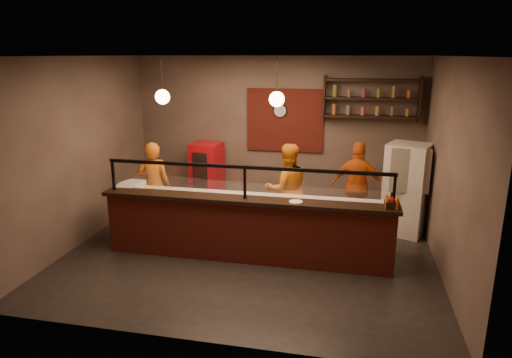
% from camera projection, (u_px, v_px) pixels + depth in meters
% --- Properties ---
extents(floor, '(6.00, 6.00, 0.00)m').
position_uv_depth(floor, '(249.00, 253.00, 7.66)').
color(floor, black).
rests_on(floor, ground).
extents(ceiling, '(6.00, 6.00, 0.00)m').
position_uv_depth(ceiling, '(249.00, 56.00, 6.81)').
color(ceiling, '#362E29').
rests_on(ceiling, wall_back).
extents(wall_back, '(6.00, 0.00, 6.00)m').
position_uv_depth(wall_back, '(275.00, 134.00, 9.59)').
color(wall_back, '#726054').
rests_on(wall_back, floor).
extents(wall_left, '(0.00, 5.00, 5.00)m').
position_uv_depth(wall_left, '(79.00, 152.00, 7.84)').
color(wall_left, '#726054').
rests_on(wall_left, floor).
extents(wall_right, '(0.00, 5.00, 5.00)m').
position_uv_depth(wall_right, '(450.00, 170.00, 6.63)').
color(wall_right, '#726054').
rests_on(wall_right, floor).
extents(wall_front, '(6.00, 0.00, 6.00)m').
position_uv_depth(wall_front, '(197.00, 212.00, 4.88)').
color(wall_front, '#726054').
rests_on(wall_front, floor).
extents(brick_patch, '(1.60, 0.04, 1.30)m').
position_uv_depth(brick_patch, '(285.00, 120.00, 9.45)').
color(brick_patch, maroon).
rests_on(brick_patch, wall_back).
extents(service_counter, '(4.60, 0.25, 1.00)m').
position_uv_depth(service_counter, '(245.00, 232.00, 7.24)').
color(service_counter, maroon).
rests_on(service_counter, floor).
extents(counter_ledge, '(4.70, 0.37, 0.06)m').
position_uv_depth(counter_ledge, '(245.00, 200.00, 7.10)').
color(counter_ledge, black).
rests_on(counter_ledge, service_counter).
extents(worktop_cabinet, '(4.60, 0.75, 0.85)m').
position_uv_depth(worktop_cabinet, '(252.00, 225.00, 7.74)').
color(worktop_cabinet, gray).
rests_on(worktop_cabinet, floor).
extents(worktop, '(4.60, 0.75, 0.05)m').
position_uv_depth(worktop, '(252.00, 200.00, 7.62)').
color(worktop, white).
rests_on(worktop, worktop_cabinet).
extents(sneeze_guard, '(4.50, 0.05, 0.52)m').
position_uv_depth(sneeze_guard, '(245.00, 179.00, 7.01)').
color(sneeze_guard, white).
rests_on(sneeze_guard, counter_ledge).
extents(wall_shelving, '(1.84, 0.28, 0.85)m').
position_uv_depth(wall_shelving, '(371.00, 98.00, 8.83)').
color(wall_shelving, black).
rests_on(wall_shelving, wall_back).
extents(wall_clock, '(0.30, 0.04, 0.30)m').
position_uv_depth(wall_clock, '(280.00, 111.00, 9.40)').
color(wall_clock, black).
rests_on(wall_clock, wall_back).
extents(pendant_left, '(0.24, 0.24, 0.77)m').
position_uv_depth(pendant_left, '(162.00, 97.00, 7.47)').
color(pendant_left, black).
rests_on(pendant_left, ceiling).
extents(pendant_right, '(0.24, 0.24, 0.77)m').
position_uv_depth(pendant_right, '(277.00, 99.00, 7.09)').
color(pendant_right, black).
rests_on(pendant_right, ceiling).
extents(cook_left, '(0.67, 0.50, 1.66)m').
position_uv_depth(cook_left, '(154.00, 185.00, 8.66)').
color(cook_left, orange).
rests_on(cook_left, floor).
extents(cook_mid, '(1.01, 0.91, 1.69)m').
position_uv_depth(cook_mid, '(287.00, 189.00, 8.32)').
color(cook_mid, orange).
rests_on(cook_mid, floor).
extents(cook_right, '(1.04, 0.57, 1.68)m').
position_uv_depth(cook_right, '(358.00, 186.00, 8.52)').
color(cook_right, '#D95A14').
rests_on(cook_right, floor).
extents(fridge, '(0.89, 0.86, 1.69)m').
position_uv_depth(fridge, '(406.00, 189.00, 8.32)').
color(fridge, beige).
rests_on(fridge, floor).
extents(red_cooler, '(0.67, 0.63, 1.42)m').
position_uv_depth(red_cooler, '(207.00, 176.00, 9.78)').
color(red_cooler, red).
rests_on(red_cooler, floor).
extents(pizza_dough, '(0.58, 0.58, 0.01)m').
position_uv_depth(pizza_dough, '(226.00, 196.00, 7.73)').
color(pizza_dough, white).
rests_on(pizza_dough, worktop).
extents(prep_tub_a, '(0.31, 0.25, 0.15)m').
position_uv_depth(prep_tub_a, '(136.00, 185.00, 8.13)').
color(prep_tub_a, silver).
rests_on(prep_tub_a, worktop).
extents(prep_tub_b, '(0.41, 0.36, 0.17)m').
position_uv_depth(prep_tub_b, '(131.00, 187.00, 7.97)').
color(prep_tub_b, silver).
rests_on(prep_tub_b, worktop).
extents(prep_tub_c, '(0.37, 0.31, 0.17)m').
position_uv_depth(prep_tub_c, '(126.00, 190.00, 7.79)').
color(prep_tub_c, silver).
rests_on(prep_tub_c, worktop).
extents(rolling_pin, '(0.29, 0.25, 0.06)m').
position_uv_depth(rolling_pin, '(143.00, 188.00, 8.08)').
color(rolling_pin, yellow).
rests_on(rolling_pin, worktop).
extents(condiment_caddy, '(0.22, 0.18, 0.11)m').
position_uv_depth(condiment_caddy, '(392.00, 205.00, 6.63)').
color(condiment_caddy, black).
rests_on(condiment_caddy, counter_ledge).
extents(pepper_mill, '(0.07, 0.07, 0.23)m').
position_uv_depth(pepper_mill, '(392.00, 200.00, 6.66)').
color(pepper_mill, black).
rests_on(pepper_mill, counter_ledge).
extents(small_plate, '(0.21, 0.21, 0.01)m').
position_uv_depth(small_plate, '(296.00, 202.00, 6.91)').
color(small_plate, white).
rests_on(small_plate, counter_ledge).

